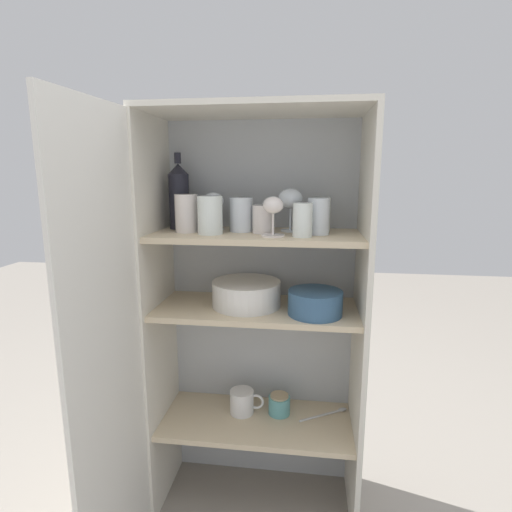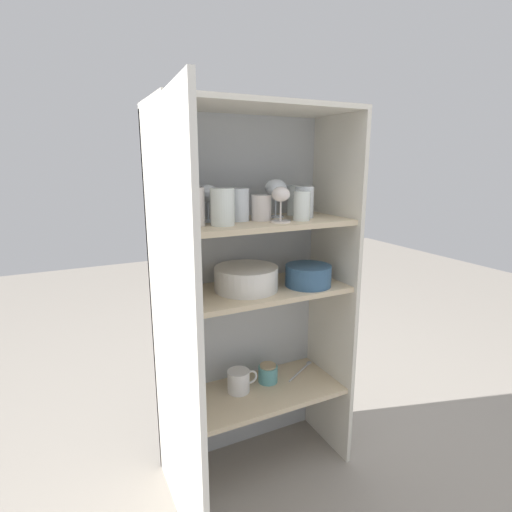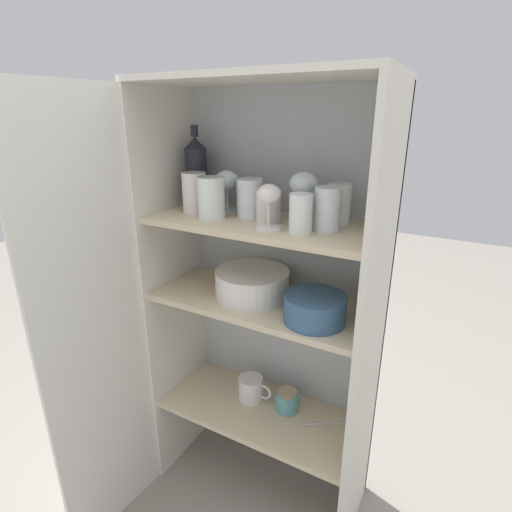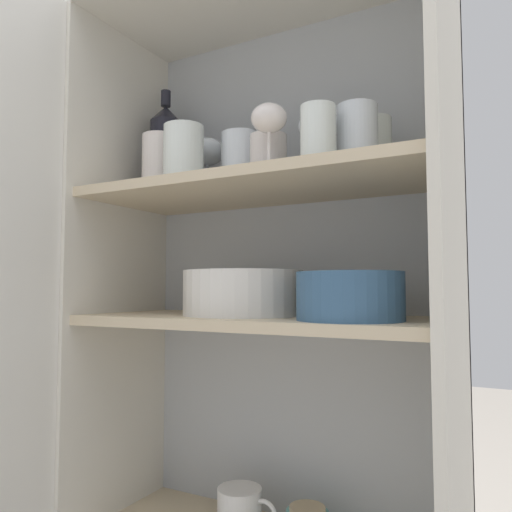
{
  "view_description": "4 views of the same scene",
  "coord_description": "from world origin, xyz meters",
  "px_view_note": "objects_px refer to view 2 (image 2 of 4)",
  "views": [
    {
      "loc": [
        0.17,
        -1.18,
        1.24
      ],
      "look_at": [
        -0.01,
        0.19,
        0.96
      ],
      "focal_mm": 28.0,
      "sensor_mm": 36.0,
      "label": 1
    },
    {
      "loc": [
        -0.65,
        -1.16,
        1.26
      ],
      "look_at": [
        0.01,
        0.17,
        0.91
      ],
      "focal_mm": 28.0,
      "sensor_mm": 36.0,
      "label": 2
    },
    {
      "loc": [
        0.56,
        -0.88,
        1.36
      ],
      "look_at": [
        -0.03,
        0.17,
        0.92
      ],
      "focal_mm": 28.0,
      "sensor_mm": 36.0,
      "label": 3
    },
    {
      "loc": [
        0.46,
        -0.72,
        0.84
      ],
      "look_at": [
        -0.01,
        0.17,
        0.91
      ],
      "focal_mm": 35.0,
      "sensor_mm": 36.0,
      "label": 4
    }
  ],
  "objects_px": {
    "wine_bottle": "(171,189)",
    "coffee_mug_primary": "(239,381)",
    "plate_stack_white": "(246,278)",
    "mixing_bowl_large": "(308,275)",
    "storage_jar": "(268,373)"
  },
  "relations": [
    {
      "from": "wine_bottle",
      "to": "storage_jar",
      "type": "bearing_deg",
      "value": -3.42
    },
    {
      "from": "coffee_mug_primary",
      "to": "plate_stack_white",
      "type": "bearing_deg",
      "value": -52.29
    },
    {
      "from": "wine_bottle",
      "to": "storage_jar",
      "type": "xyz_separation_m",
      "value": [
        0.37,
        -0.02,
        -0.79
      ]
    },
    {
      "from": "wine_bottle",
      "to": "plate_stack_white",
      "type": "relative_size",
      "value": 1.12
    },
    {
      "from": "plate_stack_white",
      "to": "coffee_mug_primary",
      "type": "xyz_separation_m",
      "value": [
        -0.02,
        0.03,
        -0.44
      ]
    },
    {
      "from": "plate_stack_white",
      "to": "wine_bottle",
      "type": "bearing_deg",
      "value": 165.9
    },
    {
      "from": "wine_bottle",
      "to": "plate_stack_white",
      "type": "distance_m",
      "value": 0.43
    },
    {
      "from": "mixing_bowl_large",
      "to": "storage_jar",
      "type": "height_order",
      "value": "mixing_bowl_large"
    },
    {
      "from": "wine_bottle",
      "to": "storage_jar",
      "type": "distance_m",
      "value": 0.87
    },
    {
      "from": "wine_bottle",
      "to": "coffee_mug_primary",
      "type": "height_order",
      "value": "wine_bottle"
    },
    {
      "from": "plate_stack_white",
      "to": "mixing_bowl_large",
      "type": "xyz_separation_m",
      "value": [
        0.24,
        -0.06,
        -0.0
      ]
    },
    {
      "from": "mixing_bowl_large",
      "to": "coffee_mug_primary",
      "type": "relative_size",
      "value": 1.38
    },
    {
      "from": "plate_stack_white",
      "to": "coffee_mug_primary",
      "type": "distance_m",
      "value": 0.44
    },
    {
      "from": "wine_bottle",
      "to": "coffee_mug_primary",
      "type": "distance_m",
      "value": 0.82
    },
    {
      "from": "plate_stack_white",
      "to": "storage_jar",
      "type": "xyz_separation_m",
      "value": [
        0.12,
        0.04,
        -0.45
      ]
    }
  ]
}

